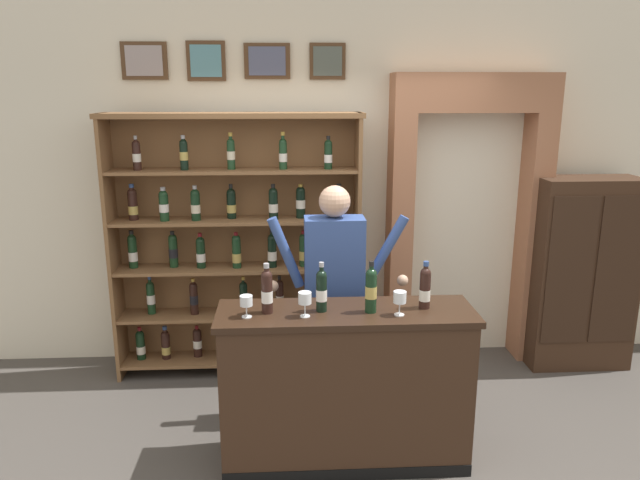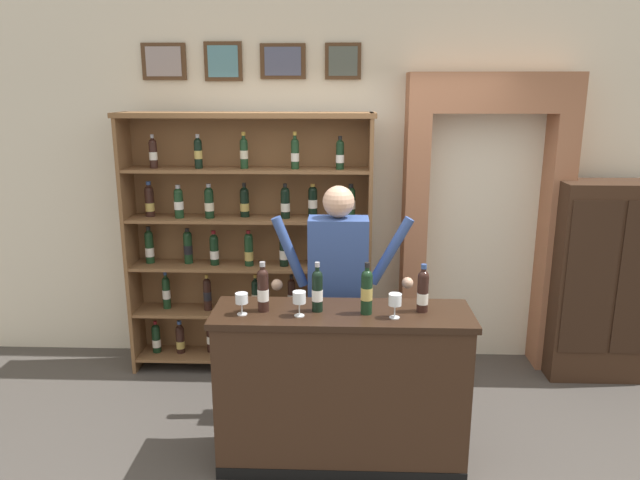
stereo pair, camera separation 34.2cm
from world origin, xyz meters
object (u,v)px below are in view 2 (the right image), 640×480
object	(u,v)px
wine_shelf	(250,241)
wine_glass_left	(242,299)
side_cabinet	(604,281)
tasting_bottle_super_tuscan	(263,289)
wine_glass_center	(299,298)
tasting_bottle_vin_santo	(423,291)
wine_glass_spare	(395,301)
shopkeeper	(338,278)
tasting_bottle_prosecco	(367,290)
tasting_counter	(341,388)
tasting_bottle_riserva	(317,290)

from	to	relation	value
wine_shelf	wine_glass_left	world-z (taller)	wine_shelf
side_cabinet	tasting_bottle_super_tuscan	xyz separation A→B (m)	(-2.62, -1.31, 0.35)
wine_glass_center	wine_glass_left	distance (m)	0.35
tasting_bottle_super_tuscan	tasting_bottle_vin_santo	xyz separation A→B (m)	(0.97, 0.03, -0.01)
tasting_bottle_super_tuscan	wine_glass_spare	xyz separation A→B (m)	(0.79, -0.08, -0.04)
shopkeeper	tasting_bottle_prosecco	distance (m)	0.62
tasting_bottle_vin_santo	wine_glass_center	xyz separation A→B (m)	(-0.74, -0.10, -0.02)
side_cabinet	shopkeeper	xyz separation A→B (m)	(-2.17, -0.75, 0.24)
tasting_counter	tasting_bottle_vin_santo	world-z (taller)	tasting_bottle_vin_santo
wine_glass_spare	wine_glass_left	bearing A→B (deg)	178.79
tasting_bottle_riserva	tasting_bottle_vin_santo	world-z (taller)	tasting_bottle_riserva
wine_glass_spare	tasting_bottle_riserva	bearing A→B (deg)	168.85
side_cabinet	wine_glass_left	bearing A→B (deg)	-153.41
tasting_bottle_super_tuscan	wine_glass_spare	bearing A→B (deg)	-6.09
wine_shelf	tasting_bottle_riserva	bearing A→B (deg)	-65.20
wine_shelf	tasting_bottle_prosecco	xyz separation A→B (m)	(0.91, -1.37, 0.05)
shopkeeper	wine_glass_left	distance (m)	0.85
side_cabinet	tasting_bottle_vin_santo	bearing A→B (deg)	-142.30
tasting_bottle_super_tuscan	wine_glass_left	bearing A→B (deg)	-151.70
tasting_bottle_super_tuscan	tasting_bottle_prosecco	xyz separation A→B (m)	(0.63, -0.02, 0.01)
wine_shelf	wine_glass_spare	world-z (taller)	wine_shelf
wine_glass_spare	wine_glass_left	size ratio (longest dim) A/B	1.11
tasting_bottle_prosecco	wine_glass_center	size ratio (longest dim) A/B	2.10
tasting_counter	side_cabinet	bearing A→B (deg)	31.22
wine_shelf	tasting_counter	world-z (taller)	wine_shelf
side_cabinet	wine_glass_spare	distance (m)	2.32
tasting_counter	wine_glass_left	bearing A→B (deg)	-172.96
side_cabinet	tasting_counter	xyz separation A→B (m)	(-2.14, -1.30, -0.31)
wine_shelf	tasting_bottle_prosecco	world-z (taller)	wine_shelf
tasting_bottle_riserva	wine_glass_center	bearing A→B (deg)	-141.50
wine_glass_center	wine_glass_spare	world-z (taller)	wine_glass_center
tasting_bottle_prosecco	wine_glass_left	xyz separation A→B (m)	(-0.75, -0.04, -0.05)
tasting_bottle_prosecco	side_cabinet	bearing A→B (deg)	33.65
tasting_bottle_riserva	wine_glass_spare	bearing A→B (deg)	-11.15
tasting_counter	wine_glass_spare	world-z (taller)	wine_glass_spare
tasting_bottle_super_tuscan	wine_glass_left	size ratio (longest dim) A/B	2.32
shopkeeper	wine_glass_left	world-z (taller)	shopkeeper
wine_shelf	shopkeeper	bearing A→B (deg)	-46.62
tasting_bottle_super_tuscan	tasting_bottle_vin_santo	size ratio (longest dim) A/B	1.04
wine_glass_left	side_cabinet	bearing A→B (deg)	26.59
side_cabinet	wine_glass_center	bearing A→B (deg)	-150.01
tasting_bottle_vin_santo	wine_glass_spare	xyz separation A→B (m)	(-0.18, -0.11, -0.03)
shopkeeper	wine_glass_center	xyz separation A→B (m)	(-0.23, -0.64, 0.08)
side_cabinet	wine_glass_center	world-z (taller)	side_cabinet
tasting_bottle_super_tuscan	wine_glass_left	xyz separation A→B (m)	(-0.12, -0.06, -0.05)
wine_shelf	side_cabinet	distance (m)	2.93
wine_glass_left	wine_shelf	bearing A→B (deg)	96.82
wine_glass_center	shopkeeper	bearing A→B (deg)	70.46
side_cabinet	shopkeeper	world-z (taller)	shopkeeper
tasting_counter	wine_glass_center	size ratio (longest dim) A/B	10.41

